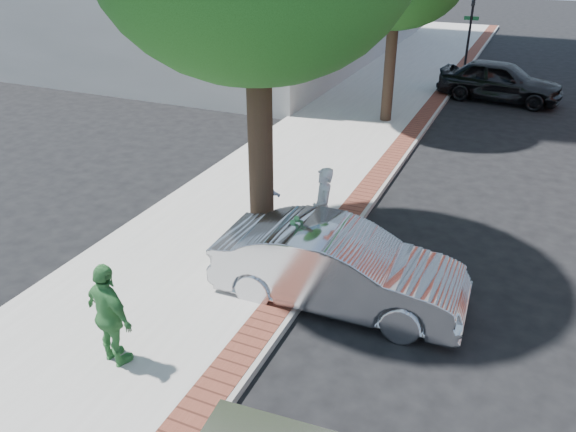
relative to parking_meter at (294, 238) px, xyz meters
The scene contains 12 objects.
ground 1.54m from the parking_meter, 137.64° to the right, with size 120.00×120.00×0.00m, color black.
sidewalk 7.76m from the parking_meter, 106.75° to the left, with size 5.00×60.00×0.15m, color #9E9991.
brick_strip 7.43m from the parking_meter, 90.09° to the left, with size 0.60×60.00×0.01m, color brown.
curb 7.44m from the parking_meter, 87.37° to the left, with size 0.10×60.00×0.15m, color gray.
office_base 25.39m from the parking_meter, 122.71° to the left, with size 18.20×22.20×4.00m, color gray.
signal_near 21.38m from the parking_meter, 89.50° to the left, with size 0.70×0.15×3.80m.
parking_meter is the anchor object (origin of this frame).
person_gray 1.62m from the parking_meter, 91.19° to the left, with size 0.68×0.45×1.86m, color silver.
person_officer 2.59m from the parking_meter, 128.59° to the left, with size 0.84×0.66×1.74m, color #8CABD9.
person_green 3.66m from the parking_meter, 118.57° to the right, with size 1.07×0.44×1.82m, color #3B8241.
sedan_silver 1.01m from the parking_meter, ahead, with size 1.66×4.75×1.57m, color #B5B6BD.
bg_car 16.51m from the parking_meter, 82.09° to the left, with size 1.99×4.94×1.68m, color black.
Camera 1 is at (4.37, -7.91, 6.41)m, focal length 35.00 mm.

